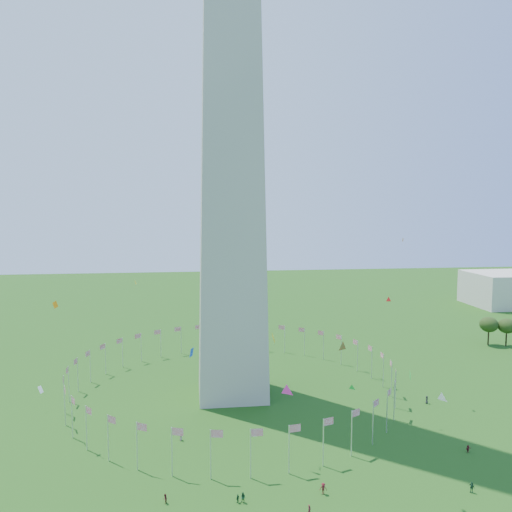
# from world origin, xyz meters

# --- Properties ---
(washington_monument) EXTENTS (16.80, 16.80, 169.00)m
(washington_monument) POSITION_xyz_m (0.00, 50.00, 84.50)
(washington_monument) COLOR #B4ADA0
(washington_monument) RESTS_ON ground
(flag_ring) EXTENTS (80.24, 80.24, 9.00)m
(flag_ring) POSITION_xyz_m (-0.00, 50.00, 4.50)
(flag_ring) COLOR silver
(flag_ring) RESTS_ON ground
(crowd) EXTENTS (91.93, 67.62, 1.93)m
(crowd) POSITION_xyz_m (8.85, 2.27, 0.86)
(crowd) COLOR gray
(crowd) RESTS_ON ground
(kites_aloft) EXTENTS (91.83, 87.14, 41.44)m
(kites_aloft) POSITION_xyz_m (12.94, 21.30, 18.80)
(kites_aloft) COLOR #CC2699
(kites_aloft) RESTS_ON ground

